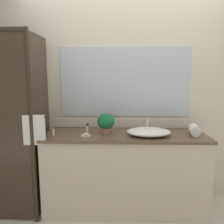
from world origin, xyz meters
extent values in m
plane|color=silver|center=(0.00, 0.00, 0.00)|extent=(8.00, 8.00, 0.00)
cube|color=beige|center=(0.00, 0.34, 1.30)|extent=(4.40, 0.05, 2.60)
cube|color=beige|center=(0.00, 0.32, 0.96)|extent=(1.80, 0.01, 0.11)
cube|color=silver|center=(0.00, 0.31, 1.47)|extent=(1.57, 0.01, 0.83)
cube|color=beige|center=(0.00, 0.01, 0.43)|extent=(1.80, 0.56, 0.87)
cube|color=brown|center=(0.00, 0.00, 0.89)|extent=(1.80, 0.58, 0.03)
cylinder|color=#2D2319|center=(-0.95, -0.27, 1.00)|extent=(0.04, 0.04, 2.00)
cube|color=#382B21|center=(-0.95, 0.02, 1.00)|extent=(0.01, 0.57, 1.96)
cylinder|color=#2D2319|center=(-0.93, -0.26, 1.14)|extent=(0.32, 0.02, 0.02)
cube|color=white|center=(-0.93, -0.26, 1.01)|extent=(0.22, 0.04, 0.31)
ellipsoid|color=white|center=(0.25, -0.06, 0.94)|extent=(0.48, 0.34, 0.08)
cube|color=silver|center=(0.25, 0.12, 0.91)|extent=(0.17, 0.04, 0.02)
cylinder|color=silver|center=(0.25, 0.12, 0.98)|extent=(0.02, 0.02, 0.12)
cylinder|color=silver|center=(0.25, 0.06, 1.04)|extent=(0.02, 0.11, 0.02)
cylinder|color=silver|center=(0.19, 0.12, 0.94)|extent=(0.02, 0.02, 0.04)
cylinder|color=silver|center=(0.31, 0.12, 0.94)|extent=(0.02, 0.02, 0.04)
cylinder|color=#B77A51|center=(-0.22, 0.03, 0.93)|extent=(0.10, 0.10, 0.06)
ellipsoid|color=#196437|center=(-0.22, 0.03, 1.04)|extent=(0.20, 0.20, 0.17)
cube|color=silver|center=(-0.43, -0.10, 0.91)|extent=(0.10, 0.07, 0.01)
ellipsoid|color=silver|center=(-0.43, -0.10, 0.92)|extent=(0.07, 0.04, 0.02)
cylinder|color=silver|center=(-0.43, 0.03, 0.94)|extent=(0.03, 0.03, 0.09)
cylinder|color=black|center=(-0.43, 0.03, 1.00)|extent=(0.02, 0.02, 0.02)
cylinder|color=#4C7056|center=(-0.44, 0.13, 0.94)|extent=(0.03, 0.03, 0.08)
cylinder|color=black|center=(-0.44, 0.13, 0.99)|extent=(0.02, 0.02, 0.01)
cylinder|color=silver|center=(-0.79, -0.09, 0.94)|extent=(0.03, 0.03, 0.08)
cylinder|color=#9E895B|center=(-0.79, -0.09, 0.98)|extent=(0.02, 0.02, 0.01)
cylinder|color=white|center=(0.76, -0.01, 0.95)|extent=(0.14, 0.23, 0.11)
camera|label=1|loc=(-0.09, -2.48, 1.55)|focal=36.61mm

